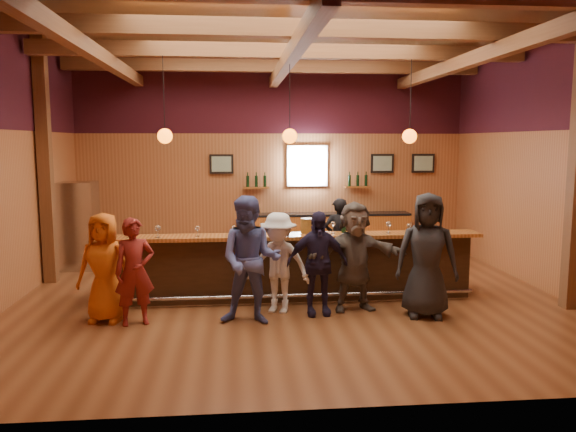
{
  "coord_description": "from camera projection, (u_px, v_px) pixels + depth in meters",
  "views": [
    {
      "loc": [
        -0.9,
        -9.16,
        2.61
      ],
      "look_at": [
        0.0,
        0.3,
        1.35
      ],
      "focal_mm": 35.0,
      "sensor_mm": 36.0,
      "label": 1
    }
  ],
  "objects": [
    {
      "name": "room",
      "position": [
        289.0,
        104.0,
        9.1
      ],
      "size": [
        9.04,
        9.0,
        4.52
      ],
      "color": "brown",
      "rests_on": "ground"
    },
    {
      "name": "bar_counter",
      "position": [
        290.0,
        265.0,
        9.55
      ],
      "size": [
        6.3,
        1.07,
        1.11
      ],
      "color": "black",
      "rests_on": "ground"
    },
    {
      "name": "back_bar_cabinet",
      "position": [
        325.0,
        233.0,
        13.19
      ],
      "size": [
        4.0,
        0.52,
        0.95
      ],
      "color": "#994D1B",
      "rests_on": "ground"
    },
    {
      "name": "window",
      "position": [
        307.0,
        166.0,
        13.17
      ],
      "size": [
        0.95,
        0.09,
        0.95
      ],
      "color": "silver",
      "rests_on": "room"
    },
    {
      "name": "framed_pictures",
      "position": [
        344.0,
        164.0,
        13.24
      ],
      "size": [
        5.35,
        0.05,
        0.45
      ],
      "color": "black",
      "rests_on": "room"
    },
    {
      "name": "wine_shelves",
      "position": [
        307.0,
        184.0,
        13.16
      ],
      "size": [
        3.0,
        0.18,
        0.3
      ],
      "color": "#994D1B",
      "rests_on": "room"
    },
    {
      "name": "pendant_lights",
      "position": [
        290.0,
        136.0,
        9.11
      ],
      "size": [
        4.24,
        0.24,
        1.37
      ],
      "color": "black",
      "rests_on": "room"
    },
    {
      "name": "stainless_fridge",
      "position": [
        79.0,
        226.0,
        11.53
      ],
      "size": [
        0.7,
        0.7,
        1.8
      ],
      "primitive_type": "cube",
      "color": "silver",
      "rests_on": "ground"
    },
    {
      "name": "customer_orange",
      "position": [
        104.0,
        268.0,
        8.13
      ],
      "size": [
        0.86,
        0.63,
        1.6
      ],
      "primitive_type": "imported",
      "rotation": [
        0.0,
        0.0,
        -0.17
      ],
      "color": "#C85812",
      "rests_on": "ground"
    },
    {
      "name": "customer_redvest",
      "position": [
        135.0,
        272.0,
        8.0
      ],
      "size": [
        0.65,
        0.51,
        1.55
      ],
      "primitive_type": "imported",
      "rotation": [
        0.0,
        0.0,
        0.29
      ],
      "color": "maroon",
      "rests_on": "ground"
    },
    {
      "name": "customer_denim",
      "position": [
        250.0,
        260.0,
        8.02
      ],
      "size": [
        1.01,
        0.85,
        1.85
      ],
      "primitive_type": "imported",
      "rotation": [
        0.0,
        0.0,
        -0.18
      ],
      "color": "#505CA0",
      "rests_on": "ground"
    },
    {
      "name": "customer_white",
      "position": [
        278.0,
        263.0,
        8.57
      ],
      "size": [
        1.14,
        0.91,
        1.55
      ],
      "primitive_type": "imported",
      "rotation": [
        0.0,
        0.0,
        -0.39
      ],
      "color": "silver",
      "rests_on": "ground"
    },
    {
      "name": "customer_navy",
      "position": [
        317.0,
        263.0,
        8.46
      ],
      "size": [
        0.95,
        0.43,
        1.59
      ],
      "primitive_type": "imported",
      "rotation": [
        0.0,
        0.0,
        0.05
      ],
      "color": "#211C38",
      "rests_on": "ground"
    },
    {
      "name": "customer_brown",
      "position": [
        355.0,
        256.0,
        8.67
      ],
      "size": [
        1.62,
        0.68,
        1.7
      ],
      "primitive_type": "imported",
      "rotation": [
        0.0,
        0.0,
        0.12
      ],
      "color": "#574E46",
      "rests_on": "ground"
    },
    {
      "name": "customer_dark",
      "position": [
        427.0,
        255.0,
        8.34
      ],
      "size": [
        1.02,
        0.79,
        1.87
      ],
      "primitive_type": "imported",
      "rotation": [
        0.0,
        0.0,
        -0.23
      ],
      "color": "black",
      "rests_on": "ground"
    },
    {
      "name": "bartender",
      "position": [
        338.0,
        238.0,
        10.78
      ],
      "size": [
        0.6,
        0.43,
        1.55
      ],
      "primitive_type": "imported",
      "rotation": [
        0.0,
        0.0,
        3.25
      ],
      "color": "black",
      "rests_on": "ground"
    },
    {
      "name": "ice_bucket",
      "position": [
        307.0,
        226.0,
        9.28
      ],
      "size": [
        0.22,
        0.22,
        0.24
      ],
      "primitive_type": "cylinder",
      "color": "brown",
      "rests_on": "bar_counter"
    },
    {
      "name": "bottle_a",
      "position": [
        321.0,
        225.0,
        9.31
      ],
      "size": [
        0.07,
        0.07,
        0.33
      ],
      "color": "black",
      "rests_on": "bar_counter"
    },
    {
      "name": "bottle_b",
      "position": [
        344.0,
        224.0,
        9.34
      ],
      "size": [
        0.07,
        0.07,
        0.34
      ],
      "color": "black",
      "rests_on": "bar_counter"
    },
    {
      "name": "glass_a",
      "position": [
        129.0,
        228.0,
        8.88
      ],
      "size": [
        0.09,
        0.09,
        0.2
      ],
      "color": "silver",
      "rests_on": "bar_counter"
    },
    {
      "name": "glass_b",
      "position": [
        158.0,
        229.0,
        8.83
      ],
      "size": [
        0.09,
        0.09,
        0.2
      ],
      "color": "silver",
      "rests_on": "bar_counter"
    },
    {
      "name": "glass_c",
      "position": [
        197.0,
        229.0,
        8.94
      ],
      "size": [
        0.08,
        0.08,
        0.17
      ],
      "color": "silver",
      "rests_on": "bar_counter"
    },
    {
      "name": "glass_d",
      "position": [
        234.0,
        228.0,
        9.06
      ],
      "size": [
        0.07,
        0.07,
        0.16
      ],
      "color": "silver",
      "rests_on": "bar_counter"
    },
    {
      "name": "glass_e",
      "position": [
        277.0,
        226.0,
        9.16
      ],
      "size": [
        0.08,
        0.08,
        0.18
      ],
      "color": "silver",
      "rests_on": "bar_counter"
    },
    {
      "name": "glass_f",
      "position": [
        333.0,
        225.0,
        9.23
      ],
      "size": [
        0.09,
        0.09,
        0.2
      ],
      "color": "silver",
      "rests_on": "bar_counter"
    },
    {
      "name": "glass_g",
      "position": [
        389.0,
        225.0,
        9.25
      ],
      "size": [
        0.09,
        0.09,
        0.19
      ],
      "color": "silver",
      "rests_on": "bar_counter"
    },
    {
      "name": "glass_h",
      "position": [
        409.0,
        226.0,
        9.25
      ],
      "size": [
        0.07,
        0.07,
        0.16
      ],
      "color": "silver",
      "rests_on": "bar_counter"
    }
  ]
}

